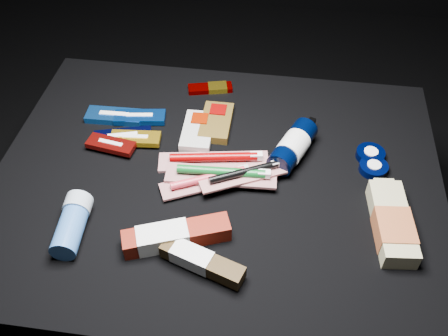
# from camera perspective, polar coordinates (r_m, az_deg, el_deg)

# --- Properties ---
(ground) EXTENTS (3.00, 3.00, 0.00)m
(ground) POSITION_cam_1_polar(r_m,az_deg,el_deg) (1.41, -0.67, -12.03)
(ground) COLOR black
(ground) RESTS_ON ground
(cloth_table) EXTENTS (0.98, 0.78, 0.40)m
(cloth_table) POSITION_cam_1_polar(r_m,az_deg,el_deg) (1.25, -0.75, -7.23)
(cloth_table) COLOR black
(cloth_table) RESTS_ON ground
(luna_bar_0) EXTENTS (0.14, 0.06, 0.02)m
(luna_bar_0) POSITION_cam_1_polar(r_m,az_deg,el_deg) (1.26, -12.41, 5.81)
(luna_bar_0) COLOR #134999
(luna_bar_0) RESTS_ON cloth_table
(luna_bar_1) EXTENTS (0.13, 0.06, 0.02)m
(luna_bar_1) POSITION_cam_1_polar(r_m,az_deg,el_deg) (1.24, -9.59, 5.75)
(luna_bar_1) COLOR navy
(luna_bar_1) RESTS_ON cloth_table
(luna_bar_2) EXTENTS (0.14, 0.08, 0.02)m
(luna_bar_2) POSITION_cam_1_polar(r_m,az_deg,el_deg) (1.19, -11.48, 3.45)
(luna_bar_2) COLOR black
(luna_bar_2) RESTS_ON cloth_table
(luna_bar_3) EXTENTS (0.12, 0.05, 0.02)m
(luna_bar_3) POSITION_cam_1_polar(r_m,az_deg,el_deg) (1.18, -10.09, 3.34)
(luna_bar_3) COLOR gold
(luna_bar_3) RESTS_ON cloth_table
(luna_bar_4) EXTENTS (0.12, 0.06, 0.01)m
(luna_bar_4) POSITION_cam_1_polar(r_m,az_deg,el_deg) (1.17, -12.79, 2.62)
(luna_bar_4) COLOR maroon
(luna_bar_4) RESTS_ON cloth_table
(clif_bar_0) EXTENTS (0.07, 0.13, 0.02)m
(clif_bar_0) POSITION_cam_1_polar(r_m,az_deg,el_deg) (1.21, -0.86, 5.42)
(clif_bar_0) COLOR #513C14
(clif_bar_0) RESTS_ON cloth_table
(clif_bar_1) EXTENTS (0.07, 0.13, 0.02)m
(clif_bar_1) POSITION_cam_1_polar(r_m,az_deg,el_deg) (1.19, -2.97, 4.39)
(clif_bar_1) COLOR #B8B8B0
(clif_bar_1) RESTS_ON cloth_table
(power_bar) EXTENTS (0.12, 0.06, 0.01)m
(power_bar) POSITION_cam_1_polar(r_m,az_deg,el_deg) (1.32, -1.30, 9.13)
(power_bar) COLOR #680000
(power_bar) RESTS_ON cloth_table
(lotion_bottle) EXTENTS (0.11, 0.19, 0.06)m
(lotion_bottle) POSITION_cam_1_polar(r_m,az_deg,el_deg) (1.13, 7.88, 2.46)
(lotion_bottle) COLOR black
(lotion_bottle) RESTS_ON cloth_table
(cream_tin_upper) EXTENTS (0.06, 0.06, 0.02)m
(cream_tin_upper) POSITION_cam_1_polar(r_m,az_deg,el_deg) (1.18, 16.38, 1.50)
(cream_tin_upper) COLOR black
(cream_tin_upper) RESTS_ON cloth_table
(cream_tin_lower) EXTENTS (0.06, 0.06, 0.02)m
(cream_tin_lower) POSITION_cam_1_polar(r_m,az_deg,el_deg) (1.15, 16.71, 0.04)
(cream_tin_lower) COLOR black
(cream_tin_lower) RESTS_ON cloth_table
(bodywash_bottle) EXTENTS (0.09, 0.21, 0.04)m
(bodywash_bottle) POSITION_cam_1_polar(r_m,az_deg,el_deg) (1.04, 18.66, -6.08)
(bodywash_bottle) COLOR tan
(bodywash_bottle) RESTS_ON cloth_table
(deodorant_stick) EXTENTS (0.06, 0.14, 0.06)m
(deodorant_stick) POSITION_cam_1_polar(r_m,az_deg,el_deg) (1.02, -16.97, -6.11)
(deodorant_stick) COLOR #3262A8
(deodorant_stick) RESTS_ON cloth_table
(toothbrush_pack_0) EXTENTS (0.25, 0.10, 0.03)m
(toothbrush_pack_0) POSITION_cam_1_polar(r_m,az_deg,el_deg) (1.12, -1.02, 0.97)
(toothbrush_pack_0) COLOR beige
(toothbrush_pack_0) RESTS_ON cloth_table
(toothbrush_pack_1) EXTENTS (0.21, 0.13, 0.02)m
(toothbrush_pack_1) POSITION_cam_1_polar(r_m,az_deg,el_deg) (1.07, -1.69, -1.32)
(toothbrush_pack_1) COLOR #B9B2AD
(toothbrush_pack_1) RESTS_ON cloth_table
(toothbrush_pack_2) EXTENTS (0.24, 0.07, 0.03)m
(toothbrush_pack_2) POSITION_cam_1_polar(r_m,az_deg,el_deg) (1.07, -0.16, -0.68)
(toothbrush_pack_2) COLOR #B6ADAA
(toothbrush_pack_2) RESTS_ON cloth_table
(toothbrush_pack_3) EXTENTS (0.19, 0.13, 0.02)m
(toothbrush_pack_3) POSITION_cam_1_polar(r_m,az_deg,el_deg) (1.06, 2.40, -0.65)
(toothbrush_pack_3) COLOR beige
(toothbrush_pack_3) RESTS_ON cloth_table
(toothpaste_carton_red) EXTENTS (0.21, 0.12, 0.04)m
(toothpaste_carton_red) POSITION_cam_1_polar(r_m,az_deg,el_deg) (0.97, -5.98, -7.77)
(toothpaste_carton_red) COLOR maroon
(toothpaste_carton_red) RESTS_ON cloth_table
(toothpaste_carton_green) EXTENTS (0.17, 0.09, 0.03)m
(toothpaste_carton_green) POSITION_cam_1_polar(r_m,az_deg,el_deg) (0.94, -2.92, -10.47)
(toothpaste_carton_green) COLOR #32210B
(toothpaste_carton_green) RESTS_ON cloth_table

